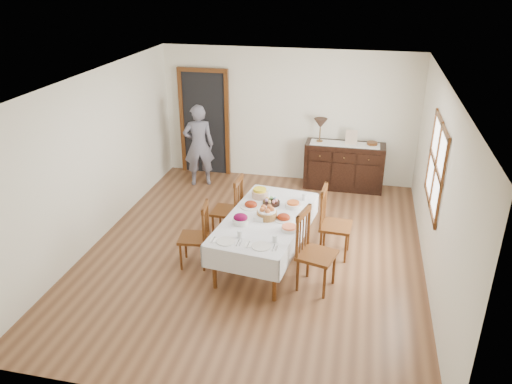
% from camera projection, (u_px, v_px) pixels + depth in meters
% --- Properties ---
extents(ground, '(6.00, 6.00, 0.00)m').
position_uv_depth(ground, '(255.00, 251.00, 7.65)').
color(ground, brown).
extents(room_shell, '(5.02, 6.02, 2.65)m').
position_uv_depth(room_shell, '(251.00, 140.00, 7.37)').
color(room_shell, white).
rests_on(room_shell, ground).
extents(dining_table, '(1.32, 2.21, 0.72)m').
position_uv_depth(dining_table, '(266.00, 222.00, 7.15)').
color(dining_table, silver).
rests_on(dining_table, ground).
extents(chair_left_near, '(0.46, 0.46, 0.98)m').
position_uv_depth(chair_left_near, '(197.00, 234.00, 7.11)').
color(chair_left_near, '#522B10').
rests_on(chair_left_near, ground).
extents(chair_left_far, '(0.45, 0.45, 1.05)m').
position_uv_depth(chair_left_far, '(230.00, 208.00, 7.80)').
color(chair_left_far, '#522B10').
rests_on(chair_left_far, ground).
extents(chair_right_near, '(0.57, 0.57, 1.12)m').
position_uv_depth(chair_right_near, '(313.00, 250.00, 6.59)').
color(chair_right_near, '#522B10').
rests_on(chair_right_near, ground).
extents(chair_right_far, '(0.48, 0.48, 1.09)m').
position_uv_depth(chair_right_far, '(332.00, 222.00, 7.35)').
color(chair_right_far, '#522B10').
rests_on(chair_right_far, ground).
extents(sideboard, '(1.50, 0.55, 0.90)m').
position_uv_depth(sideboard, '(344.00, 166.00, 9.65)').
color(sideboard, black).
rests_on(sideboard, ground).
extents(person, '(0.63, 0.52, 1.72)m').
position_uv_depth(person, '(199.00, 143.00, 9.65)').
color(person, slate).
rests_on(person, ground).
extents(bread_basket, '(0.29, 0.29, 0.19)m').
position_uv_depth(bread_basket, '(267.00, 213.00, 7.05)').
color(bread_basket, brown).
rests_on(bread_basket, dining_table).
extents(egg_basket, '(0.26, 0.26, 0.10)m').
position_uv_depth(egg_basket, '(271.00, 202.00, 7.48)').
color(egg_basket, black).
rests_on(egg_basket, dining_table).
extents(ham_platter_a, '(0.31, 0.31, 0.11)m').
position_uv_depth(ham_platter_a, '(251.00, 205.00, 7.40)').
color(ham_platter_a, silver).
rests_on(ham_platter_a, dining_table).
extents(ham_platter_b, '(0.28, 0.28, 0.11)m').
position_uv_depth(ham_platter_b, '(284.00, 218.00, 7.03)').
color(ham_platter_b, silver).
rests_on(ham_platter_b, dining_table).
extents(beet_bowl, '(0.22, 0.22, 0.15)m').
position_uv_depth(beet_bowl, '(241.00, 219.00, 6.91)').
color(beet_bowl, silver).
rests_on(beet_bowl, dining_table).
extents(carrot_bowl, '(0.24, 0.24, 0.08)m').
position_uv_depth(carrot_bowl, '(293.00, 205.00, 7.40)').
color(carrot_bowl, silver).
rests_on(carrot_bowl, dining_table).
extents(pineapple_bowl, '(0.25, 0.25, 0.15)m').
position_uv_depth(pineapple_bowl, '(260.00, 193.00, 7.69)').
color(pineapple_bowl, tan).
rests_on(pineapple_bowl, dining_table).
extents(casserole_dish, '(0.22, 0.22, 0.07)m').
position_uv_depth(casserole_dish, '(289.00, 228.00, 6.74)').
color(casserole_dish, silver).
rests_on(casserole_dish, dining_table).
extents(butter_dish, '(0.15, 0.11, 0.07)m').
position_uv_depth(butter_dish, '(259.00, 219.00, 6.99)').
color(butter_dish, silver).
rests_on(butter_dish, dining_table).
extents(setting_left, '(0.43, 0.31, 0.10)m').
position_uv_depth(setting_left, '(230.00, 239.00, 6.51)').
color(setting_left, silver).
rests_on(setting_left, dining_table).
extents(setting_right, '(0.43, 0.31, 0.10)m').
position_uv_depth(setting_right, '(265.00, 244.00, 6.39)').
color(setting_right, silver).
rests_on(setting_right, dining_table).
extents(glass_far_a, '(0.07, 0.07, 0.11)m').
position_uv_depth(glass_far_a, '(268.00, 194.00, 7.71)').
color(glass_far_a, silver).
rests_on(glass_far_a, dining_table).
extents(glass_far_b, '(0.07, 0.07, 0.10)m').
position_uv_depth(glass_far_b, '(304.00, 197.00, 7.61)').
color(glass_far_b, silver).
rests_on(glass_far_b, dining_table).
extents(runner, '(1.30, 0.35, 0.01)m').
position_uv_depth(runner, '(345.00, 144.00, 9.44)').
color(runner, white).
rests_on(runner, sideboard).
extents(table_lamp, '(0.26, 0.26, 0.46)m').
position_uv_depth(table_lamp, '(320.00, 124.00, 9.43)').
color(table_lamp, brown).
rests_on(table_lamp, sideboard).
extents(picture_frame, '(0.22, 0.08, 0.28)m').
position_uv_depth(picture_frame, '(351.00, 137.00, 9.37)').
color(picture_frame, '#C4A891').
rests_on(picture_frame, sideboard).
extents(deco_bowl, '(0.20, 0.20, 0.06)m').
position_uv_depth(deco_bowl, '(372.00, 144.00, 9.39)').
color(deco_bowl, '#522B10').
rests_on(deco_bowl, sideboard).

